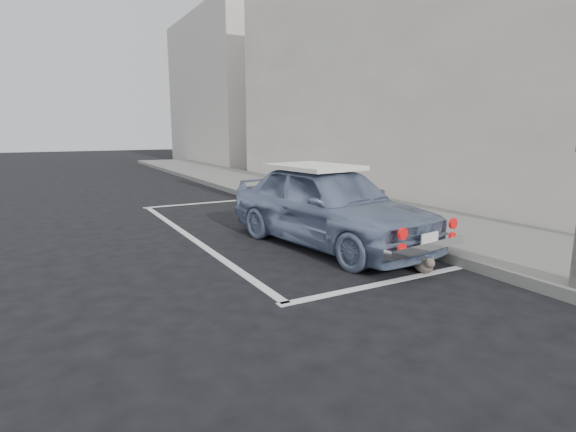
% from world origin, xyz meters
% --- Properties ---
extents(ground, '(80.00, 80.00, 0.00)m').
position_xyz_m(ground, '(0.00, 0.00, 0.00)').
color(ground, black).
rests_on(ground, ground).
extents(sidewalk, '(2.80, 40.00, 0.15)m').
position_xyz_m(sidewalk, '(3.20, 2.00, 0.07)').
color(sidewalk, slate).
rests_on(sidewalk, ground).
extents(shop_building, '(3.50, 18.00, 7.00)m').
position_xyz_m(shop_building, '(6.33, 4.00, 3.49)').
color(shop_building, beige).
rests_on(shop_building, ground).
extents(building_far, '(3.50, 10.00, 8.00)m').
position_xyz_m(building_far, '(6.35, 20.00, 4.00)').
color(building_far, beige).
rests_on(building_far, ground).
extents(pline_rear, '(3.00, 0.12, 0.01)m').
position_xyz_m(pline_rear, '(0.50, -0.50, 0.00)').
color(pline_rear, silver).
rests_on(pline_rear, ground).
extents(pline_front, '(3.00, 0.12, 0.01)m').
position_xyz_m(pline_front, '(0.50, 6.50, 0.00)').
color(pline_front, silver).
rests_on(pline_front, ground).
extents(pline_side, '(0.12, 7.00, 0.01)m').
position_xyz_m(pline_side, '(-0.90, 3.00, 0.00)').
color(pline_side, silver).
rests_on(pline_side, ground).
extents(retro_coupe, '(2.07, 4.07, 1.33)m').
position_xyz_m(retro_coupe, '(0.92, 1.40, 0.67)').
color(retro_coupe, '#7283A3').
rests_on(retro_coupe, ground).
extents(cat, '(0.28, 0.47, 0.26)m').
position_xyz_m(cat, '(1.20, -0.44, 0.12)').
color(cat, brown).
rests_on(cat, ground).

